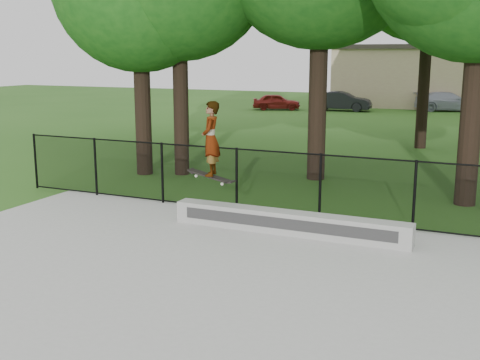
{
  "coord_description": "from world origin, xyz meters",
  "views": [
    {
      "loc": [
        3.63,
        -6.47,
        3.66
      ],
      "look_at": [
        -1.15,
        4.2,
        1.2
      ],
      "focal_mm": 45.0,
      "sensor_mm": 36.0,
      "label": 1
    }
  ],
  "objects": [
    {
      "name": "chainlink_fence",
      "position": [
        0.0,
        5.9,
        0.81
      ],
      "size": [
        16.06,
        0.06,
        1.5
      ],
      "color": "black",
      "rests_on": "concrete_slab"
    },
    {
      "name": "skater_airborne",
      "position": [
        -1.92,
        4.45,
        1.91
      ],
      "size": [
        0.83,
        0.65,
        1.71
      ],
      "color": "black",
      "rests_on": "ground"
    },
    {
      "name": "concrete_slab",
      "position": [
        0.0,
        0.0,
        0.03
      ],
      "size": [
        14.0,
        12.0,
        0.06
      ],
      "primitive_type": "cube",
      "color": "#A6A5A0",
      "rests_on": "ground"
    },
    {
      "name": "ground",
      "position": [
        0.0,
        0.0,
        0.0
      ],
      "size": [
        100.0,
        100.0,
        0.0
      ],
      "primitive_type": "plane",
      "color": "#285618",
      "rests_on": "ground"
    },
    {
      "name": "car_a",
      "position": [
        -10.59,
        31.21,
        0.54
      ],
      "size": [
        3.38,
        2.32,
        1.08
      ],
      "primitive_type": "imported",
      "rotation": [
        0.0,
        0.0,
        1.94
      ],
      "color": "maroon",
      "rests_on": "ground"
    },
    {
      "name": "grind_ledge",
      "position": [
        -0.3,
        4.7,
        0.29
      ],
      "size": [
        4.98,
        0.4,
        0.46
      ],
      "primitive_type": "cube",
      "color": "#9F9F9B",
      "rests_on": "concrete_slab"
    },
    {
      "name": "car_b",
      "position": [
        -6.46,
        32.29,
        0.63
      ],
      "size": [
        3.55,
        1.57,
        1.26
      ],
      "primitive_type": "imported",
      "rotation": [
        0.0,
        0.0,
        1.64
      ],
      "color": "black",
      "rests_on": "ground"
    },
    {
      "name": "car_c",
      "position": [
        -0.06,
        34.91,
        0.62
      ],
      "size": [
        4.26,
        2.81,
        1.24
      ],
      "primitive_type": "imported",
      "rotation": [
        0.0,
        0.0,
        1.87
      ],
      "color": "#A6ABBD",
      "rests_on": "ground"
    },
    {
      "name": "distant_building",
      "position": [
        -2.0,
        38.0,
        2.16
      ],
      "size": [
        12.4,
        6.4,
        4.3
      ],
      "color": "#C4B18A",
      "rests_on": "ground"
    }
  ]
}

